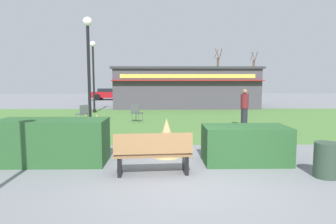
# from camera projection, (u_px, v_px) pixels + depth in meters

# --- Properties ---
(ground_plane) EXTENTS (80.00, 80.00, 0.00)m
(ground_plane) POSITION_uv_depth(u_px,v_px,m) (185.00, 182.00, 6.05)
(ground_plane) COLOR slate
(lawn_patch) EXTENTS (36.00, 12.00, 0.01)m
(lawn_patch) POSITION_uv_depth(u_px,v_px,m) (171.00, 120.00, 15.45)
(lawn_patch) COLOR #4C7A38
(lawn_patch) RESTS_ON ground_plane
(park_bench) EXTENTS (1.74, 0.66, 0.95)m
(park_bench) POSITION_uv_depth(u_px,v_px,m) (153.00, 153.00, 6.48)
(park_bench) COLOR olive
(park_bench) RESTS_ON ground_plane
(hedge_left) EXTENTS (2.68, 1.10, 1.10)m
(hedge_left) POSITION_uv_depth(u_px,v_px,m) (52.00, 141.00, 7.39)
(hedge_left) COLOR #28562B
(hedge_left) RESTS_ON ground_plane
(hedge_right) EXTENTS (2.09, 1.10, 0.93)m
(hedge_right) POSITION_uv_depth(u_px,v_px,m) (245.00, 144.00, 7.44)
(hedge_right) COLOR #28562B
(hedge_right) RESTS_ON ground_plane
(ornamental_grass_behind_left) EXTENTS (0.77, 0.77, 1.11)m
(ornamental_grass_behind_left) POSITION_uv_depth(u_px,v_px,m) (83.00, 135.00, 8.17)
(ornamental_grass_behind_left) COLOR tan
(ornamental_grass_behind_left) RESTS_ON ground_plane
(ornamental_grass_behind_right) EXTENTS (0.69, 0.69, 1.12)m
(ornamental_grass_behind_right) POSITION_uv_depth(u_px,v_px,m) (97.00, 133.00, 8.49)
(ornamental_grass_behind_right) COLOR tan
(ornamental_grass_behind_right) RESTS_ON ground_plane
(ornamental_grass_behind_center) EXTENTS (0.74, 0.74, 1.05)m
(ornamental_grass_behind_center) POSITION_uv_depth(u_px,v_px,m) (167.00, 138.00, 8.01)
(ornamental_grass_behind_center) COLOR tan
(ornamental_grass_behind_center) RESTS_ON ground_plane
(lamppost_mid) EXTENTS (0.36, 0.36, 4.51)m
(lamppost_mid) POSITION_uv_depth(u_px,v_px,m) (89.00, 61.00, 11.61)
(lamppost_mid) COLOR black
(lamppost_mid) RESTS_ON ground_plane
(lamppost_far) EXTENTS (0.36, 0.36, 4.51)m
(lamppost_far) POSITION_uv_depth(u_px,v_px,m) (93.00, 68.00, 18.72)
(lamppost_far) COLOR black
(lamppost_far) RESTS_ON ground_plane
(trash_bin) EXTENTS (0.52, 0.52, 0.75)m
(trash_bin) POSITION_uv_depth(u_px,v_px,m) (327.00, 160.00, 6.33)
(trash_bin) COLOR #2D4233
(trash_bin) RESTS_ON ground_plane
(food_kiosk) EXTENTS (10.73, 5.11, 3.02)m
(food_kiosk) POSITION_uv_depth(u_px,v_px,m) (185.00, 87.00, 22.85)
(food_kiosk) COLOR #47424C
(food_kiosk) RESTS_ON ground_plane
(cafe_chair_west) EXTENTS (0.62, 0.62, 0.89)m
(cafe_chair_west) POSITION_uv_depth(u_px,v_px,m) (83.00, 112.00, 14.25)
(cafe_chair_west) COLOR #4C5156
(cafe_chair_west) RESTS_ON ground_plane
(cafe_chair_east) EXTENTS (0.59, 0.59, 0.89)m
(cafe_chair_east) POSITION_uv_depth(u_px,v_px,m) (136.00, 112.00, 14.62)
(cafe_chair_east) COLOR #4C5156
(cafe_chair_east) RESTS_ON ground_plane
(person_strolling) EXTENTS (0.34, 0.34, 1.69)m
(person_strolling) POSITION_uv_depth(u_px,v_px,m) (244.00, 108.00, 12.93)
(person_strolling) COLOR #23232D
(person_strolling) RESTS_ON ground_plane
(parked_car_west_slot) EXTENTS (4.22, 2.10, 1.20)m
(parked_car_west_slot) POSITION_uv_depth(u_px,v_px,m) (111.00, 94.00, 31.26)
(parked_car_west_slot) COLOR maroon
(parked_car_west_slot) RESTS_ON ground_plane
(parked_car_center_slot) EXTENTS (4.33, 2.32, 1.20)m
(parked_car_center_slot) POSITION_uv_depth(u_px,v_px,m) (158.00, 94.00, 31.36)
(parked_car_center_slot) COLOR #2D6638
(parked_car_center_slot) RESTS_ON ground_plane
(parked_car_east_slot) EXTENTS (4.35, 2.36, 1.20)m
(parked_car_east_slot) POSITION_uv_depth(u_px,v_px,m) (203.00, 94.00, 31.46)
(parked_car_east_slot) COLOR #B7BABF
(parked_car_east_slot) RESTS_ON ground_plane
(tree_left_bg) EXTENTS (0.91, 0.96, 5.84)m
(tree_left_bg) POSITION_uv_depth(u_px,v_px,m) (218.00, 76.00, 36.20)
(tree_left_bg) COLOR brown
(tree_left_bg) RESTS_ON ground_plane
(tree_right_bg) EXTENTS (0.91, 0.96, 5.74)m
(tree_right_bg) POSITION_uv_depth(u_px,v_px,m) (253.00, 77.00, 39.02)
(tree_right_bg) COLOR brown
(tree_right_bg) RESTS_ON ground_plane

